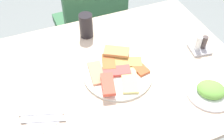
{
  "coord_description": "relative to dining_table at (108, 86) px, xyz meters",
  "views": [
    {
      "loc": [
        -0.28,
        -0.75,
        1.59
      ],
      "look_at": [
        0.02,
        -0.01,
        0.76
      ],
      "focal_mm": 43.58,
      "sensor_mm": 36.0,
      "label": 1
    }
  ],
  "objects": [
    {
      "name": "pide_platter",
      "position": [
        0.04,
        -0.01,
        0.09
      ],
      "size": [
        0.3,
        0.31,
        0.04
      ],
      "color": "white",
      "rests_on": "dining_table"
    },
    {
      "name": "spoon",
      "position": [
        -0.31,
        -0.1,
        0.08
      ],
      "size": [
        0.17,
        0.07,
        0.0
      ],
      "primitive_type": "cube",
      "rotation": [
        0.0,
        0.0,
        -0.31
      ],
      "color": "silver",
      "rests_on": "paper_napkin"
    },
    {
      "name": "salad_plate_greens",
      "position": [
        0.35,
        -0.25,
        0.09
      ],
      "size": [
        0.19,
        0.19,
        0.05
      ],
      "color": "white",
      "rests_on": "dining_table"
    },
    {
      "name": "paper_napkin",
      "position": [
        -0.31,
        -0.11,
        0.08
      ],
      "size": [
        0.16,
        0.16,
        0.0
      ],
      "primitive_type": "cube",
      "rotation": [
        0.0,
        0.0,
        0.37
      ],
      "color": "white",
      "rests_on": "dining_table"
    },
    {
      "name": "dining_table",
      "position": [
        0.0,
        0.0,
        0.0
      ],
      "size": [
        1.2,
        0.86,
        0.73
      ],
      "color": "beige",
      "rests_on": "ground_plane"
    },
    {
      "name": "dining_chair",
      "position": [
        0.15,
        0.68,
        -0.14
      ],
      "size": [
        0.43,
        0.43,
        0.91
      ],
      "color": "#366F44",
      "rests_on": "ground_plane"
    },
    {
      "name": "fork",
      "position": [
        -0.31,
        -0.13,
        0.08
      ],
      "size": [
        0.16,
        0.07,
        0.0
      ],
      "primitive_type": "cube",
      "rotation": [
        0.0,
        0.0,
        -0.32
      ],
      "color": "silver",
      "rests_on": "paper_napkin"
    },
    {
      "name": "soda_can",
      "position": [
        0.0,
        0.29,
        0.14
      ],
      "size": [
        0.08,
        0.08,
        0.12
      ],
      "primitive_type": "cylinder",
      "rotation": [
        0.0,
        0.0,
        3.4
      ],
      "color": "black",
      "rests_on": "dining_table"
    },
    {
      "name": "condiment_caddy",
      "position": [
        0.46,
        -0.01,
        0.1
      ],
      "size": [
        0.1,
        0.1,
        0.08
      ],
      "color": "#B2B2B7",
      "rests_on": "dining_table"
    }
  ]
}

